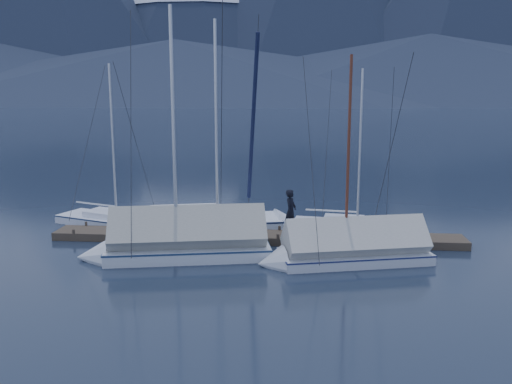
% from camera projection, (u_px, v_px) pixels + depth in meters
% --- Properties ---
extents(ground, '(1000.00, 1000.00, 0.00)m').
position_uv_depth(ground, '(252.00, 255.00, 21.90)').
color(ground, black).
rests_on(ground, ground).
extents(mountain_range, '(877.00, 584.00, 150.50)m').
position_uv_depth(mountain_range, '(309.00, 13.00, 373.11)').
color(mountain_range, '#475675').
rests_on(mountain_range, ground).
extents(dock, '(18.00, 1.50, 0.54)m').
position_uv_depth(dock, '(256.00, 239.00, 23.84)').
color(dock, '#382D23').
rests_on(dock, ground).
extents(mooring_posts, '(15.12, 1.52, 0.35)m').
position_uv_depth(mooring_posts, '(245.00, 233.00, 23.83)').
color(mooring_posts, '#382D23').
rests_on(mooring_posts, ground).
extents(sailboat_open_left, '(6.69, 3.93, 8.54)m').
position_uv_depth(sailboat_open_left, '(124.00, 224.00, 26.32)').
color(sailboat_open_left, white).
rests_on(sailboat_open_left, ground).
extents(sailboat_open_mid, '(8.36, 4.16, 10.65)m').
position_uv_depth(sailboat_open_mid, '(229.00, 224.00, 26.03)').
color(sailboat_open_mid, white).
rests_on(sailboat_open_mid, ground).
extents(sailboat_open_right, '(6.42, 2.82, 8.25)m').
position_uv_depth(sailboat_open_right, '(367.00, 229.00, 25.34)').
color(sailboat_open_right, silver).
rests_on(sailboat_open_right, ground).
extents(sailboat_covered_near, '(6.98, 3.60, 8.69)m').
position_uv_depth(sailboat_covered_near, '(342.00, 252.00, 20.82)').
color(sailboat_covered_near, silver).
rests_on(sailboat_covered_near, ground).
extents(sailboat_covered_far, '(7.85, 3.75, 10.60)m').
position_uv_depth(sailboat_covered_far, '(173.00, 245.00, 21.44)').
color(sailboat_covered_far, silver).
rests_on(sailboat_covered_far, ground).
extents(person, '(0.66, 0.81, 1.92)m').
position_uv_depth(person, '(291.00, 211.00, 23.85)').
color(person, black).
rests_on(person, dock).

